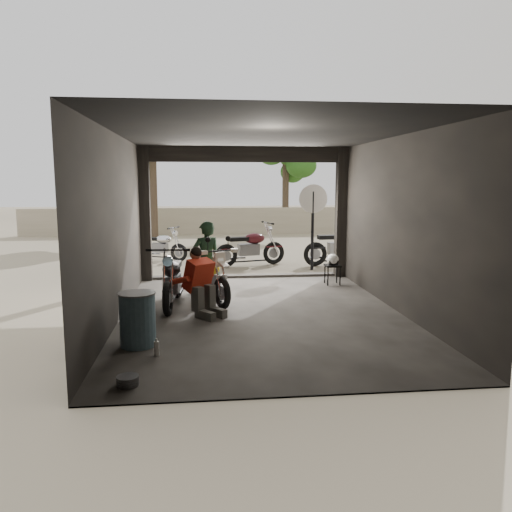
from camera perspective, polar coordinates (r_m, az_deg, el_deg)
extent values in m
plane|color=#7A6D56|center=(9.06, 0.68, -6.74)|extent=(80.00, 80.00, 0.00)
cube|color=#2D2B28|center=(9.06, 0.68, -6.68)|extent=(5.00, 7.00, 0.02)
plane|color=black|center=(8.78, 0.72, 13.85)|extent=(7.00, 7.00, 0.00)
cube|color=black|center=(5.34, 5.28, 0.01)|extent=(5.00, 0.02, 3.20)
cube|color=black|center=(8.83, -15.65, 3.11)|extent=(0.02, 7.00, 3.20)
cube|color=black|center=(9.41, 16.01, 3.41)|extent=(0.02, 7.00, 3.20)
cube|color=black|center=(12.15, -12.54, 4.63)|extent=(0.24, 0.24, 3.20)
cube|color=black|center=(12.56, 9.66, 4.83)|extent=(0.24, 0.24, 3.20)
cube|color=black|center=(12.16, -1.29, 11.53)|extent=(5.00, 0.16, 0.36)
cube|color=#2D2B28|center=(12.44, -1.28, -2.33)|extent=(5.00, 0.25, 0.08)
cube|color=gray|center=(22.77, -3.61, 4.03)|extent=(18.00, 0.30, 1.20)
cylinder|color=#382B1E|center=(21.27, -11.60, 6.78)|extent=(0.30, 0.30, 3.58)
ellipsoid|color=#1E4C14|center=(21.33, -11.79, 12.80)|extent=(2.20, 2.20, 3.14)
cylinder|color=#382B1E|center=(23.01, 3.39, 6.58)|extent=(0.30, 0.30, 3.20)
ellipsoid|color=#1E4C14|center=(23.03, 3.43, 11.56)|extent=(2.20, 2.20, 2.80)
imported|color=black|center=(10.03, -5.70, -0.58)|extent=(0.68, 0.55, 1.61)
cube|color=black|center=(11.65, 8.75, -1.09)|extent=(0.34, 0.34, 0.04)
cylinder|color=black|center=(11.52, 8.22, -2.35)|extent=(0.03, 0.03, 0.46)
cylinder|color=black|center=(11.59, 9.59, -2.31)|extent=(0.03, 0.03, 0.46)
cylinder|color=black|center=(11.79, 7.87, -2.09)|extent=(0.03, 0.03, 0.46)
cylinder|color=black|center=(11.86, 9.21, -2.05)|extent=(0.03, 0.03, 0.46)
ellipsoid|color=white|center=(11.58, 8.75, -0.39)|extent=(0.32, 0.34, 0.26)
cylinder|color=#456474|center=(7.46, -13.37, -7.16)|extent=(0.53, 0.53, 0.80)
cylinder|color=black|center=(13.52, 6.47, 2.85)|extent=(0.08, 0.08, 2.12)
cylinder|color=white|center=(13.44, 6.55, 6.52)|extent=(0.77, 0.03, 0.77)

